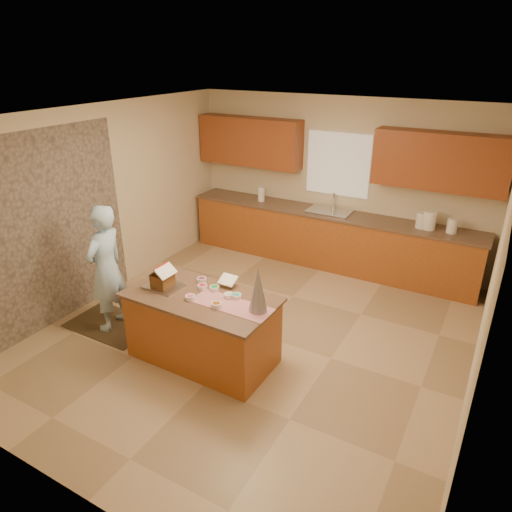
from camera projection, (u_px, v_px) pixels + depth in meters
name	position (u px, v px, depth m)	size (l,w,h in m)	color
floor	(255.00, 334.00, 5.93)	(5.50, 5.50, 0.00)	tan
ceiling	(255.00, 116.00, 4.82)	(5.50, 5.50, 0.00)	silver
wall_back	(338.00, 182.00, 7.56)	(5.50, 5.50, 0.00)	beige
wall_front	(60.00, 365.00, 3.19)	(5.50, 5.50, 0.00)	beige
wall_left	(100.00, 204.00, 6.49)	(5.50, 5.50, 0.00)	beige
wall_right	(491.00, 286.00, 4.26)	(5.50, 5.50, 0.00)	beige
stone_accent	(55.00, 229.00, 5.89)	(2.50, 2.50, 0.00)	gray
window_curtain	(338.00, 164.00, 7.42)	(1.05, 0.03, 1.00)	white
back_counter_base	(327.00, 240.00, 7.70)	(4.80, 0.60, 0.88)	#9B5820
back_counter_top	(329.00, 213.00, 7.51)	(4.85, 0.63, 0.04)	brown
upper_cabinet_left	(250.00, 141.00, 7.89)	(1.85, 0.35, 0.80)	#9B4B21
upper_cabinet_right	(440.00, 161.00, 6.50)	(1.85, 0.35, 0.80)	#9B4B21
sink	(329.00, 214.00, 7.51)	(0.70, 0.45, 0.12)	silver
faucet	(334.00, 201.00, 7.59)	(0.03, 0.03, 0.28)	silver
island_base	(203.00, 329.00, 5.31)	(1.64, 0.82, 0.80)	#9B5820
island_top	(201.00, 297.00, 5.14)	(1.71, 0.89, 0.04)	brown
table_runner	(232.00, 305.00, 4.94)	(0.91, 0.33, 0.01)	maroon
baking_tray	(163.00, 286.00, 5.32)	(0.42, 0.31, 0.02)	silver
cookbook	(228.00, 280.00, 5.31)	(0.20, 0.02, 0.16)	white
tinsel_tree	(258.00, 290.00, 4.74)	(0.20, 0.20, 0.50)	silver
rug	(112.00, 324.00, 6.13)	(1.12, 0.73, 0.01)	black
boy	(106.00, 269.00, 5.77)	(0.60, 0.39, 1.65)	#ADD5F6
canister_a	(422.00, 220.00, 6.81)	(0.17, 0.17, 0.23)	white
canister_b	(430.00, 220.00, 6.75)	(0.19, 0.19, 0.27)	white
canister_c	(452.00, 226.00, 6.62)	(0.15, 0.15, 0.21)	white
paper_towel	(261.00, 194.00, 8.01)	(0.12, 0.12, 0.25)	white
gingerbread_house	(162.00, 278.00, 5.28)	(0.25, 0.26, 0.26)	brown
candy_bowls	(213.00, 293.00, 5.15)	(0.67, 0.51, 0.05)	green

